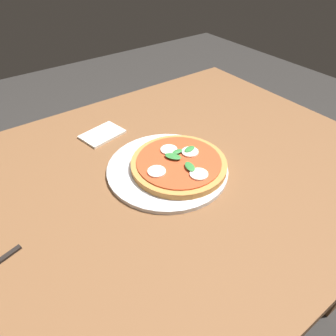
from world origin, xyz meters
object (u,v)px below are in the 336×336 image
(serving_tray, at_px, (168,169))
(napkin, at_px, (102,134))
(dining_table, at_px, (138,210))
(pizza, at_px, (179,164))

(serving_tray, xyz_separation_m, napkin, (-0.07, 0.27, -0.00))
(serving_tray, relative_size, napkin, 2.59)
(dining_table, relative_size, napkin, 11.38)
(serving_tray, relative_size, pizza, 1.27)
(serving_tray, height_order, napkin, serving_tray)
(dining_table, bearing_deg, pizza, -7.65)
(serving_tray, xyz_separation_m, pizza, (0.03, -0.01, 0.02))
(dining_table, height_order, napkin, napkin)
(pizza, height_order, napkin, pizza)
(dining_table, xyz_separation_m, pizza, (0.13, -0.02, 0.12))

